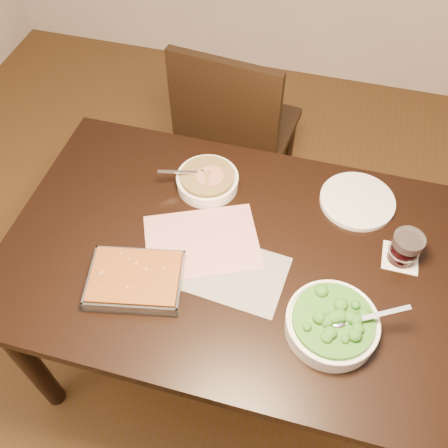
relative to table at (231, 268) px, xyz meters
name	(u,v)px	position (x,y,z in m)	size (l,w,h in m)	color
ground	(230,350)	(0.00, 0.00, -0.65)	(4.00, 4.00, 0.00)	#4B3415
table	(231,268)	(0.00, 0.00, 0.00)	(1.40, 0.90, 0.75)	black
magazine_a	(202,242)	(-0.10, 0.01, 0.10)	(0.34, 0.25, 0.01)	#9D2D41
magazine_b	(233,273)	(0.02, -0.08, 0.10)	(0.31, 0.22, 0.01)	#25242C
coaster	(400,258)	(0.50, 0.11, 0.10)	(0.11, 0.11, 0.00)	white
stew_bowl	(207,180)	(-0.15, 0.24, 0.12)	(0.22, 0.21, 0.08)	white
broccoli_bowl	(332,324)	(0.32, -0.18, 0.13)	(0.28, 0.25, 0.10)	white
baking_dish	(136,280)	(-0.24, -0.18, 0.12)	(0.30, 0.25, 0.05)	silver
wine_tumbler	(405,248)	(0.50, 0.11, 0.15)	(0.09, 0.09, 0.10)	black
dinner_plate	(357,201)	(0.35, 0.29, 0.10)	(0.24, 0.24, 0.02)	silver
chair_far	(234,130)	(-0.18, 0.76, -0.12)	(0.50, 0.50, 0.96)	black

